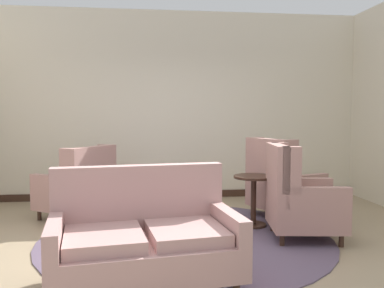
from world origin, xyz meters
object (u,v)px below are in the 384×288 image
Objects in this scene: porcelain_vase at (184,185)px; armchair_beside_settee at (280,185)px; settee at (144,239)px; armchair_far_left at (298,199)px; armchair_near_sideboard at (79,187)px; side_table at (254,196)px; coffee_table at (183,203)px.

armchair_beside_settee is (1.42, 0.64, -0.13)m from porcelain_vase.
armchair_far_left is (1.76, 1.11, 0.06)m from settee.
porcelain_vase is 1.55m from settee.
armchair_near_sideboard is 1.05× the size of armchair_far_left.
settee is at bearing 129.86° from armchair_far_left.
side_table is at bearing 42.01° from settee.
porcelain_vase is at bearing -88.74° from coffee_table.
armchair_near_sideboard is at bearing 162.33° from side_table.
armchair_beside_settee is 0.97× the size of armchair_near_sideboard.
armchair_far_left is (1.29, -0.35, -0.13)m from porcelain_vase.
armchair_near_sideboard is at bearing 147.00° from coffee_table.
armchair_far_left is at bearing 97.99° from armchair_near_sideboard.
armchair_near_sideboard is at bearing 145.68° from porcelain_vase.
porcelain_vase reaches higher than coffee_table.
armchair_near_sideboard is (-0.90, 2.40, 0.03)m from settee.
coffee_table is 0.49× the size of settee.
coffee_table is 2.38× the size of porcelain_vase.
side_table is at bearing 107.53° from armchair_beside_settee.
armchair_near_sideboard reaches higher than porcelain_vase.
side_table is (2.29, -0.73, -0.03)m from armchair_near_sideboard.
coffee_table is 0.71× the size of armchair_beside_settee.
armchair_near_sideboard is (-1.38, 0.89, 0.06)m from coffee_table.
armchair_near_sideboard reaches higher than coffee_table.
armchair_beside_settee reaches higher than side_table.
armchair_far_left is at bearing 24.05° from settee.
coffee_table is 1.35m from armchair_far_left.
armchair_far_left is 1.66× the size of side_table.
coffee_table is 0.72× the size of armchair_far_left.
armchair_near_sideboard reaches higher than settee.
armchair_beside_settee reaches higher than settee.
armchair_beside_settee is at bearing 0.01° from armchair_far_left.
armchair_far_left reaches higher than side_table.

